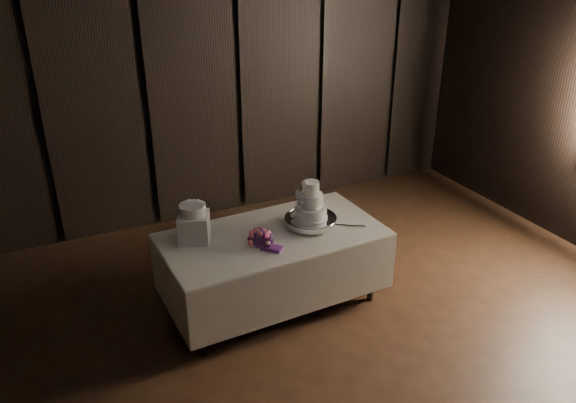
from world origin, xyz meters
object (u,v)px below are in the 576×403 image
Objects in this scene: display_table at (273,266)px; cake_stand at (310,222)px; bouquet at (261,238)px; small_cake at (193,210)px; box_pedestal at (194,227)px; wedding_cake at (309,205)px.

display_table is 4.20× the size of cake_stand.
bouquet is at bearing -167.26° from cake_stand.
bouquet is 1.67× the size of small_cake.
display_table is 7.81× the size of box_pedestal.
cake_stand is at bearing 26.35° from wedding_cake.
wedding_cake reaches higher than cake_stand.
display_table is at bearing 172.10° from wedding_cake.
box_pedestal is at bearing 161.69° from display_table.
cake_stand reaches higher than display_table.
small_cake reaches higher than display_table.
wedding_cake reaches higher than small_cake.
small_cake reaches higher than box_pedestal.
small_cake reaches higher than bouquet.
cake_stand is 1.86× the size of box_pedestal.
small_cake is at bearing 161.69° from display_table.
small_cake is (0.00, 0.00, 0.17)m from box_pedestal.
box_pedestal is at bearing 0.00° from small_cake.
small_cake reaches higher than cake_stand.
display_table is 0.94m from small_cake.
box_pedestal is at bearing 168.94° from cake_stand.
box_pedestal is (-1.04, 0.20, 0.08)m from cake_stand.
display_table is 8.76× the size of small_cake.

